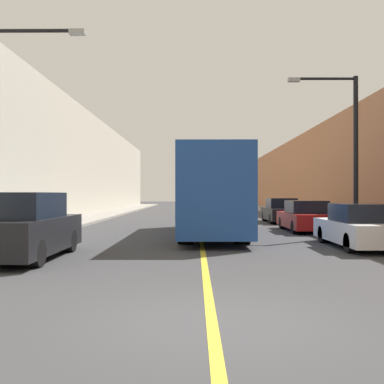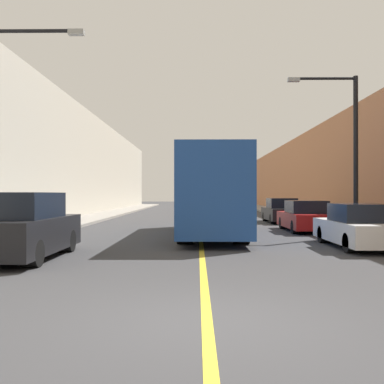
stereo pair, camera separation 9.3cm
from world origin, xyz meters
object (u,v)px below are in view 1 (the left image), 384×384
object	(u,v)px
bus	(211,192)
car_right_far	(281,212)
parked_suv_left	(24,228)
car_right_mid	(305,217)
street_lamp_right	(349,141)
car_right_near	(359,228)
street_lamp_left	(4,119)

from	to	relation	value
bus	car_right_far	distance (m)	10.00
parked_suv_left	car_right_mid	bearing A→B (deg)	42.82
street_lamp_right	car_right_far	bearing A→B (deg)	97.41
parked_suv_left	car_right_near	size ratio (longest dim) A/B	1.01
car_right_near	car_right_far	size ratio (longest dim) A/B	1.00
car_right_mid	street_lamp_left	distance (m)	14.08
parked_suv_left	street_lamp_right	distance (m)	13.57
street_lamp_right	car_right_mid	bearing A→B (deg)	116.56
parked_suv_left	car_right_mid	xyz separation A→B (m)	(10.04, 9.31, -0.18)
car_right_near	street_lamp_right	distance (m)	5.41
street_lamp_left	street_lamp_right	world-z (taller)	street_lamp_left
street_lamp_right	parked_suv_left	bearing A→B (deg)	-148.84
street_lamp_left	car_right_mid	bearing A→B (deg)	33.35
parked_suv_left	street_lamp_left	world-z (taller)	street_lamp_left
car_right_near	street_lamp_left	world-z (taller)	street_lamp_left
car_right_near	street_lamp_left	bearing A→B (deg)	-175.40
parked_suv_left	car_right_mid	distance (m)	13.69
bus	street_lamp_left	bearing A→B (deg)	-141.74
bus	street_lamp_right	distance (m)	6.28
car_right_far	street_lamp_left	xyz separation A→B (m)	(-11.45, -14.07, 3.50)
car_right_near	street_lamp_left	distance (m)	12.14
parked_suv_left	car_right_mid	world-z (taller)	parked_suv_left
car_right_mid	car_right_far	distance (m)	6.58
parked_suv_left	car_right_mid	size ratio (longest dim) A/B	0.99
car_right_far	street_lamp_right	world-z (taller)	street_lamp_right
car_right_near	car_right_mid	size ratio (longest dim) A/B	0.99
parked_suv_left	car_right_near	xyz separation A→B (m)	(10.23, 2.74, -0.19)
car_right_far	street_lamp_left	size ratio (longest dim) A/B	0.68
street_lamp_left	street_lamp_right	bearing A→B (deg)	21.64
car_right_mid	bus	bearing A→B (deg)	-154.92
car_right_near	bus	bearing A→B (deg)	137.72
car_right_near	street_lamp_left	xyz separation A→B (m)	(-11.58, -0.93, 3.52)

